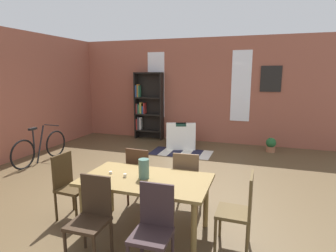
{
  "coord_description": "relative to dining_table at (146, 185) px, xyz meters",
  "views": [
    {
      "loc": [
        1.86,
        -4.45,
        2.09
      ],
      "look_at": [
        -0.02,
        1.24,
        0.96
      ],
      "focal_mm": 29.81,
      "sensor_mm": 36.0,
      "label": 1
    }
  ],
  "objects": [
    {
      "name": "window_pane_1",
      "position": [
        0.81,
        5.22,
        1.07
      ],
      "size": [
        0.55,
        0.02,
        2.04
      ],
      "primitive_type": "cube",
      "color": "white"
    },
    {
      "name": "vase_on_table",
      "position": [
        -0.02,
        0.0,
        0.22
      ],
      "size": [
        0.14,
        0.14,
        0.26
      ],
      "primitive_type": "cylinder",
      "color": "#4C7266",
      "rests_on": "dining_table"
    },
    {
      "name": "tealight_candle_0",
      "position": [
        -0.52,
        0.0,
        0.11
      ],
      "size": [
        0.04,
        0.04,
        0.03
      ],
      "primitive_type": "cylinder",
      "color": "silver",
      "rests_on": "dining_table"
    },
    {
      "name": "window_pane_0",
      "position": [
        -1.82,
        5.22,
        1.07
      ],
      "size": [
        0.55,
        0.02,
        2.04
      ],
      "primitive_type": "cube",
      "color": "white"
    },
    {
      "name": "dining_chair_far_right",
      "position": [
        0.38,
        0.69,
        -0.15
      ],
      "size": [
        0.42,
        0.42,
        0.95
      ],
      "color": "brown",
      "rests_on": "ground"
    },
    {
      "name": "ground_plane",
      "position": [
        -0.51,
        1.28,
        -0.66
      ],
      "size": [
        10.27,
        10.27,
        0.0
      ],
      "primitive_type": "plane",
      "color": "brown"
    },
    {
      "name": "dining_chair_head_right",
      "position": [
        1.21,
        -0.0,
        -0.15
      ],
      "size": [
        0.41,
        0.41,
        0.95
      ],
      "color": "brown",
      "rests_on": "ground"
    },
    {
      "name": "potted_plant_by_shelf",
      "position": [
        1.7,
        4.63,
        -0.46
      ],
      "size": [
        0.26,
        0.26,
        0.38
      ],
      "color": "#9E6042",
      "rests_on": "ground"
    },
    {
      "name": "bookshelf_tall",
      "position": [
        -2.08,
        5.06,
        0.4
      ],
      "size": [
        0.92,
        0.29,
        2.13
      ],
      "color": "black",
      "rests_on": "ground"
    },
    {
      "name": "armchair_white",
      "position": [
        -0.74,
        4.34,
        -0.38
      ],
      "size": [
        0.99,
        0.99,
        0.75
      ],
      "color": "white",
      "rests_on": "ground"
    },
    {
      "name": "dining_chair_head_left",
      "position": [
        -1.21,
        0.0,
        -0.15
      ],
      "size": [
        0.42,
        0.42,
        0.95
      ],
      "color": "#3B2A14",
      "rests_on": "ground"
    },
    {
      "name": "dining_chair_near_left",
      "position": [
        -0.38,
        -0.69,
        -0.15
      ],
      "size": [
        0.41,
        0.41,
        0.95
      ],
      "color": "#312115",
      "rests_on": "ground"
    },
    {
      "name": "dining_chair_near_right",
      "position": [
        0.37,
        -0.69,
        -0.15
      ],
      "size": [
        0.41,
        0.41,
        0.95
      ],
      "color": "#312224",
      "rests_on": "ground"
    },
    {
      "name": "dining_table",
      "position": [
        0.0,
        0.0,
        0.0
      ],
      "size": [
        1.67,
        0.92,
        0.75
      ],
      "color": "brown",
      "rests_on": "ground"
    },
    {
      "name": "dining_chair_far_left",
      "position": [
        -0.38,
        0.69,
        -0.15
      ],
      "size": [
        0.42,
        0.42,
        0.95
      ],
      "color": "#402818",
      "rests_on": "ground"
    },
    {
      "name": "tealight_candle_1",
      "position": [
        -0.27,
        -0.05,
        0.11
      ],
      "size": [
        0.04,
        0.04,
        0.04
      ],
      "primitive_type": "cylinder",
      "color": "silver",
      "rests_on": "dining_table"
    },
    {
      "name": "framed_picture",
      "position": [
        1.61,
        5.22,
        1.28
      ],
      "size": [
        0.56,
        0.03,
        0.72
      ],
      "primitive_type": "cube",
      "color": "black"
    },
    {
      "name": "bicycle_second",
      "position": [
        -3.56,
        1.98,
        -0.32
      ],
      "size": [
        0.44,
        1.72,
        0.9
      ],
      "color": "black",
      "rests_on": "ground"
    },
    {
      "name": "back_wall_brick",
      "position": [
        -0.51,
        5.29,
        0.91
      ],
      "size": [
        8.5,
        0.12,
        3.13
      ],
      "primitive_type": "cube",
      "color": "#9C5441",
      "rests_on": "ground"
    },
    {
      "name": "striped_rug",
      "position": [
        -0.57,
        3.77,
        -0.65
      ],
      "size": [
        1.61,
        0.86,
        0.01
      ],
      "color": "#1E1E33",
      "rests_on": "ground"
    }
  ]
}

